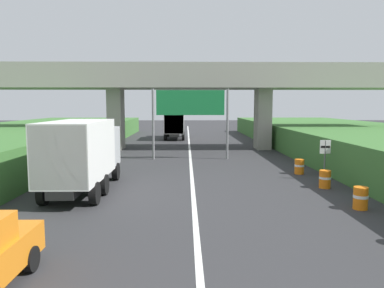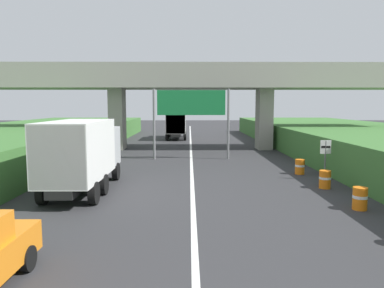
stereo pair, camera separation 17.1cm
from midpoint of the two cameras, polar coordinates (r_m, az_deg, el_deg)
lane_centre_stripe at (r=28.30m, az=-0.43°, el=-2.32°), size 0.20×90.94×0.01m
overpass_bridge at (r=34.41m, az=-0.53°, el=9.14°), size 40.00×4.80×7.91m
overhead_highway_sign at (r=27.78m, az=-0.44°, el=5.79°), size 5.88×0.18×5.41m
speed_limit_sign at (r=21.43m, az=19.97°, el=-1.41°), size 0.60×0.08×2.23m
truck_silver at (r=17.98m, az=-16.99°, el=-1.21°), size 2.44×7.30×3.44m
truck_black at (r=45.23m, az=-2.84°, el=3.27°), size 2.44×7.30×3.44m
construction_barrel_2 at (r=16.06m, az=24.70°, el=-7.71°), size 0.57×0.57×0.90m
construction_barrel_3 at (r=19.43m, az=19.94°, el=-5.19°), size 0.57×0.57×0.90m
construction_barrel_4 at (r=22.88m, az=16.31°, el=-3.41°), size 0.57×0.57×0.90m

